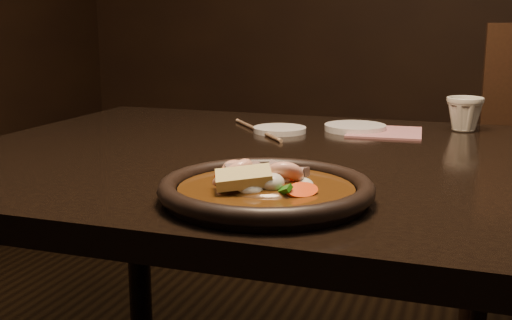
% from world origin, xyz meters
% --- Properties ---
extents(table, '(1.60, 0.90, 0.75)m').
position_xyz_m(table, '(0.00, 0.00, 0.67)').
color(table, black).
rests_on(table, floor).
extents(plate, '(0.28, 0.28, 0.03)m').
position_xyz_m(plate, '(-0.15, -0.29, 0.76)').
color(plate, black).
rests_on(plate, table).
extents(stirfry, '(0.17, 0.15, 0.06)m').
position_xyz_m(stirfry, '(-0.15, -0.29, 0.77)').
color(stirfry, '#3E230B').
rests_on(stirfry, plate).
extents(saucer_left, '(0.11, 0.11, 0.01)m').
position_xyz_m(saucer_left, '(-0.28, 0.20, 0.76)').
color(saucer_left, silver).
rests_on(saucer_left, table).
extents(saucer_right, '(0.13, 0.13, 0.01)m').
position_xyz_m(saucer_right, '(-0.14, 0.28, 0.76)').
color(saucer_right, silver).
rests_on(saucer_right, table).
extents(tea_cup, '(0.10, 0.09, 0.08)m').
position_xyz_m(tea_cup, '(0.08, 0.35, 0.79)').
color(tea_cup, beige).
rests_on(tea_cup, table).
extents(chopsticks, '(0.17, 0.21, 0.01)m').
position_xyz_m(chopsticks, '(-0.33, 0.20, 0.75)').
color(chopsticks, tan).
rests_on(chopsticks, table).
extents(napkin, '(0.16, 0.16, 0.00)m').
position_xyz_m(napkin, '(-0.07, 0.27, 0.75)').
color(napkin, '#A56568').
rests_on(napkin, table).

